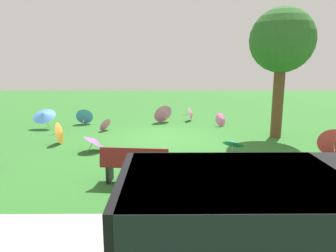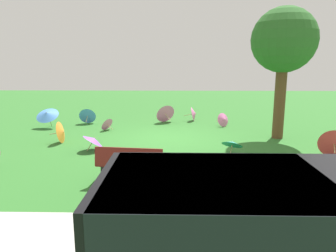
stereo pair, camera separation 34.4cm
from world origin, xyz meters
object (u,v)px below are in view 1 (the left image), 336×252
at_px(parasol_blue_1, 44,115).
at_px(parasol_pink_4, 104,124).
at_px(park_bench, 135,165).
at_px(parasol_orange_1, 284,165).
at_px(van_dark, 295,223).
at_px(parasol_teal_0, 233,143).
at_px(shade_tree, 282,42).
at_px(parasol_pink_0, 222,119).
at_px(parasol_pink_2, 191,114).
at_px(parasol_red_0, 333,142).
at_px(parasol_blue_2, 85,116).
at_px(parasol_orange_2, 61,133).
at_px(parasol_purple_0, 94,140).
at_px(parasol_pink_3, 162,113).

bearing_deg(parasol_blue_1, parasol_pink_4, 172.31).
bearing_deg(park_bench, parasol_pink_4, -72.62).
bearing_deg(parasol_orange_1, parasol_pink_4, -45.10).
height_order(van_dark, parasol_teal_0, van_dark).
xyz_separation_m(shade_tree, parasol_pink_4, (6.80, -1.20, -3.26)).
height_order(van_dark, parasol_pink_4, van_dark).
height_order(parasol_pink_0, parasol_pink_2, parasol_pink_2).
bearing_deg(parasol_blue_1, parasol_teal_0, 152.50).
distance_m(parasol_teal_0, parasol_pink_0, 4.32).
bearing_deg(parasol_red_0, parasol_blue_2, -30.39).
height_order(van_dark, parasol_pink_0, van_dark).
bearing_deg(parasol_red_0, park_bench, 20.17).
height_order(parasol_blue_1, parasol_orange_1, parasol_blue_1).
distance_m(park_bench, parasol_orange_1, 3.68).
xyz_separation_m(parasol_pink_2, parasol_orange_1, (-1.67, 7.70, -0.04)).
bearing_deg(parasol_orange_1, parasol_blue_2, -46.24).
xyz_separation_m(parasol_red_0, parasol_orange_1, (2.16, 1.79, -0.14)).
distance_m(parasol_blue_1, parasol_orange_1, 10.05).
xyz_separation_m(parasol_red_0, parasol_pink_0, (2.59, -4.57, -0.14)).
bearing_deg(parasol_red_0, parasol_pink_2, -57.05).
height_order(parasol_orange_1, parasol_orange_2, parasol_orange_2).
relative_size(parasol_purple_0, parasol_blue_1, 0.90).
bearing_deg(van_dark, parasol_orange_2, -54.29).
relative_size(parasol_blue_2, parasol_orange_1, 0.90).
xyz_separation_m(parasol_red_0, parasol_pink_4, (7.66, -3.73, -0.18)).
bearing_deg(parasol_red_0, parasol_purple_0, -4.85).
relative_size(parasol_red_0, parasol_pink_0, 1.44).
distance_m(parasol_teal_0, parasol_blue_1, 8.26).
height_order(park_bench, parasol_pink_2, park_bench).
bearing_deg(shade_tree, parasol_orange_2, 6.81).
bearing_deg(park_bench, parasol_pink_2, -103.92).
height_order(parasol_blue_2, parasol_orange_2, parasol_orange_2).
bearing_deg(parasol_pink_2, parasol_pink_3, 13.47).
distance_m(shade_tree, parasol_orange_1, 5.54).
relative_size(park_bench, parasol_blue_1, 1.64).
bearing_deg(parasol_pink_2, parasol_teal_0, 98.58).
distance_m(park_bench, parasol_pink_0, 7.45).
height_order(parasol_blue_1, parasol_pink_4, parasol_blue_1).
distance_m(park_bench, parasol_pink_2, 8.29).
bearing_deg(parasol_red_0, parasol_orange_1, 39.67).
xyz_separation_m(parasol_red_0, parasol_pink_3, (5.25, -5.57, -0.01)).
height_order(parasol_pink_2, parasol_orange_2, parasol_orange_2).
height_order(parasol_teal_0, parasol_pink_0, parasol_pink_0).
relative_size(parasol_pink_3, parasol_pink_4, 1.53).
bearing_deg(parasol_pink_2, park_bench, 76.08).
relative_size(parasol_pink_0, parasol_pink_2, 0.94).
bearing_deg(parasol_orange_2, parasol_blue_2, -88.82).
bearing_deg(parasol_purple_0, parasol_orange_2, -34.77).
bearing_deg(parasol_pink_2, parasol_purple_0, 55.93).
bearing_deg(park_bench, parasol_pink_3, -94.24).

